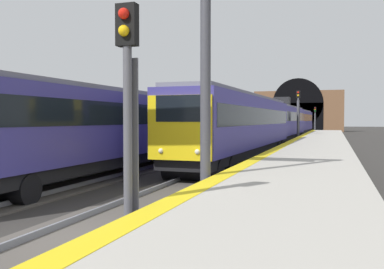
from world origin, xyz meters
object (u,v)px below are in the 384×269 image
object	(u,v)px
train_main_approaching	(282,122)
railway_signal_mid	(298,113)
train_adjacent_platform	(218,123)
railway_signal_far	(315,117)
railway_signal_near	(128,110)
overhead_signal_gantry	(66,15)

from	to	relation	value
train_main_approaching	railway_signal_mid	bearing A→B (deg)	54.85
train_adjacent_platform	train_main_approaching	bearing A→B (deg)	155.07
train_adjacent_platform	railway_signal_far	size ratio (longest dim) A/B	11.65
train_adjacent_platform	railway_signal_far	xyz separation A→B (m)	(47.95, -6.29, 0.75)
railway_signal_near	overhead_signal_gantry	size ratio (longest dim) A/B	0.52
railway_signal_mid	railway_signal_far	distance (m)	39.82
train_adjacent_platform	overhead_signal_gantry	world-z (taller)	overhead_signal_gantry
train_main_approaching	train_adjacent_platform	world-z (taller)	train_main_approaching
train_adjacent_platform	overhead_signal_gantry	xyz separation A→B (m)	(-25.71, -2.25, 3.41)
railway_signal_far	overhead_signal_gantry	bearing A→B (deg)	-3.14
railway_signal_far	railway_signal_mid	bearing A→B (deg)	0.00
train_main_approaching	railway_signal_near	distance (m)	39.21
train_adjacent_platform	railway_signal_mid	world-z (taller)	railway_signal_mid
railway_signal_far	overhead_signal_gantry	distance (m)	73.82
railway_signal_mid	train_main_approaching	bearing A→B (deg)	-126.74
train_adjacent_platform	railway_signal_far	distance (m)	48.37
train_main_approaching	overhead_signal_gantry	xyz separation A→B (m)	(-35.18, 2.25, 3.34)
overhead_signal_gantry	train_adjacent_platform	bearing A→B (deg)	5.01
railway_signal_mid	railway_signal_far	world-z (taller)	railway_signal_mid
railway_signal_far	overhead_signal_gantry	size ratio (longest dim) A/B	0.56
train_adjacent_platform	railway_signal_near	bearing A→B (deg)	12.46
train_adjacent_platform	railway_signal_near	world-z (taller)	train_adjacent_platform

